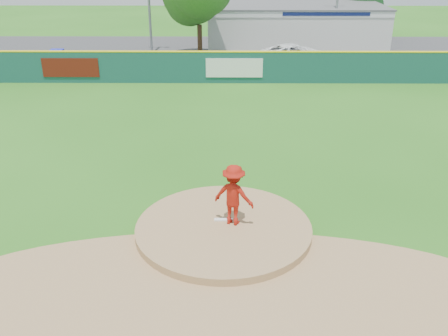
{
  "coord_description": "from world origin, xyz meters",
  "views": [
    {
      "loc": [
        0.11,
        -13.41,
        8.34
      ],
      "look_at": [
        0.0,
        2.0,
        1.3
      ],
      "focal_mm": 40.0,
      "sensor_mm": 36.0,
      "label": 1
    }
  ],
  "objects_px": {
    "van": "(294,53)",
    "pool_building_grp": "(294,24)",
    "pitcher": "(234,195)",
    "playground_slide": "(57,60)"
  },
  "relations": [
    {
      "from": "pitcher",
      "to": "van",
      "type": "bearing_deg",
      "value": -79.36
    },
    {
      "from": "pitcher",
      "to": "playground_slide",
      "type": "distance_m",
      "value": 24.77
    },
    {
      "from": "van",
      "to": "playground_slide",
      "type": "bearing_deg",
      "value": 73.94
    },
    {
      "from": "pitcher",
      "to": "van",
      "type": "xyz_separation_m",
      "value": [
        4.71,
        23.62,
        -0.51
      ]
    },
    {
      "from": "van",
      "to": "pool_building_grp",
      "type": "height_order",
      "value": "pool_building_grp"
    },
    {
      "from": "playground_slide",
      "to": "pitcher",
      "type": "bearing_deg",
      "value": -60.37
    },
    {
      "from": "pool_building_grp",
      "to": "playground_slide",
      "type": "xyz_separation_m",
      "value": [
        -17.94,
        -10.31,
        -0.97
      ]
    },
    {
      "from": "pitcher",
      "to": "pool_building_grp",
      "type": "bearing_deg",
      "value": -78.22
    },
    {
      "from": "pitcher",
      "to": "pool_building_grp",
      "type": "height_order",
      "value": "pool_building_grp"
    },
    {
      "from": "pool_building_grp",
      "to": "pitcher",
      "type": "bearing_deg",
      "value": -100.13
    }
  ]
}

